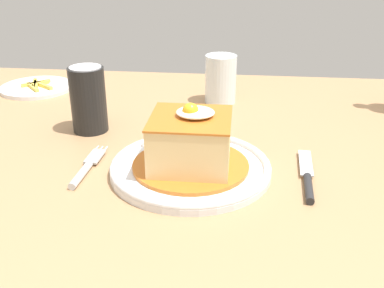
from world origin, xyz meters
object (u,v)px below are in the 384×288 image
main_plate (191,167)px  side_plate_fries (37,87)px  soda_can (88,99)px  fork (86,169)px  drinking_glass (221,82)px  knife (308,180)px

main_plate → side_plate_fries: main_plate is taller
soda_can → side_plate_fries: (-0.21, 0.23, -0.06)m
fork → side_plate_fries: side_plate_fries is taller
side_plate_fries → fork: bearing=-57.7°
main_plate → drinking_glass: drinking_glass is taller
knife → side_plate_fries: 0.72m
fork → knife: bearing=-0.3°
knife → soda_can: soda_can is taller
main_plate → fork: (-0.16, -0.02, -0.00)m
fork → drinking_glass: drinking_glass is taller
fork → soda_can: soda_can is taller
drinking_glass → soda_can: bearing=-141.7°
soda_can → drinking_glass: 0.30m
fork → knife: 0.34m
knife → drinking_glass: size_ratio=1.58×
drinking_glass → side_plate_fries: size_ratio=0.62×
main_plate → soda_can: 0.26m
fork → side_plate_fries: bearing=122.3°
drinking_glass → fork: bearing=-118.7°
fork → soda_can: bearing=104.7°
main_plate → knife: main_plate is taller
drinking_glass → side_plate_fries: (-0.44, 0.04, -0.04)m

